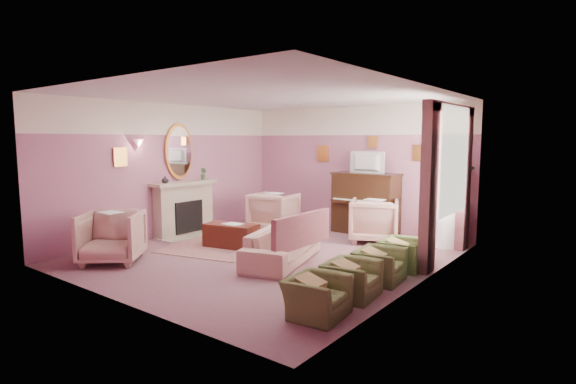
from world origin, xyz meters
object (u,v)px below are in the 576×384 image
Objects in this scene: television at (365,161)px; sofa at (283,239)px; olive_chair_a at (317,290)px; olive_chair_d at (402,249)px; side_table at (448,229)px; olive_chair_c at (379,260)px; coffee_table at (231,235)px; olive_chair_b at (352,273)px; piano at (366,204)px; floral_armchair_front at (112,234)px; floral_armchair_left at (274,210)px; floral_armchair_right at (374,218)px.

television is 3.15m from sofa.
olive_chair_a is 2.46m from olive_chair_d.
side_table reaches higher than olive_chair_a.
side_table reaches higher than olive_chair_c.
side_table reaches higher than coffee_table.
side_table is (0.11, 3.54, 0.04)m from olive_chair_b.
olive_chair_a is (1.74, -4.49, -1.29)m from television.
olive_chair_c and olive_chair_d have the same top height.
sofa is 2.67× the size of olive_chair_a.
side_table is at bearing -5.41° from piano.
television reaches higher than piano.
olive_chair_d is at bearing 26.98° from sofa.
sofa is at bearing 137.77° from olive_chair_a.
floral_armchair_front is 4.13m from olive_chair_b.
floral_armchair_left is 4.45m from olive_chair_b.
olive_chair_a is at bearing -69.05° from piano.
side_table is (1.85, -0.17, -0.30)m from piano.
olive_chair_b is at bearing -64.65° from television.
olive_chair_c is (1.74, -2.90, -0.34)m from piano.
television is 0.83× the size of floral_armchair_right.
floral_armchair_left is 2.33m from floral_armchair_right.
olive_chair_d is at bearing -50.05° from floral_armchair_right.
television is 0.83× the size of floral_armchair_front.
olive_chair_b is 0.82m from olive_chair_c.
olive_chair_d is 1.04× the size of side_table.
coffee_table is (-1.45, -2.71, -0.43)m from piano.
olive_chair_a is 1.04× the size of side_table.
olive_chair_c is (0.00, 1.64, 0.00)m from olive_chair_a.
television is 3.58m from olive_chair_c.
floral_armchair_front reaches higher than side_table.
piano reaches higher than olive_chair_b.
floral_armchair_right is at bearing 107.28° from olive_chair_a.
side_table is at bearing 87.74° from olive_chair_c.
piano is 1.46× the size of floral_armchair_right.
olive_chair_a is (1.74, -1.58, -0.08)m from sofa.
piano is 0.83m from floral_armchair_right.
floral_armchair_left is at bearing 132.21° from sofa.
olive_chair_d is (1.74, -2.08, -0.34)m from piano.
piano is at bearing 129.90° from olive_chair_d.
floral_armchair_left is at bearing 134.82° from olive_chair_a.
floral_armchair_front reaches higher than sofa.
olive_chair_a is 0.82m from olive_chair_b.
coffee_table is at bearing 150.09° from olive_chair_a.
floral_armchair_right is (1.97, 2.08, 0.25)m from coffee_table.
piano is at bearing 115.05° from olive_chair_b.
sofa is at bearing -102.53° from floral_armchair_right.
floral_armchair_front reaches higher than olive_chair_a.
television is 5.29m from floral_armchair_front.
television reaches higher than olive_chair_c.
floral_armchair_right is at bearing -161.19° from side_table.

